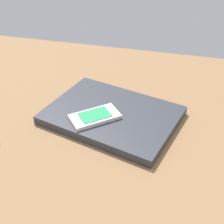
# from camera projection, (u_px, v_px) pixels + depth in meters

# --- Properties ---
(desk_surface) EXTENTS (1.20, 0.80, 0.03)m
(desk_surface) POSITION_uv_depth(u_px,v_px,m) (129.00, 120.00, 0.79)
(desk_surface) COLOR olive
(desk_surface) RESTS_ON ground
(laptop_closed) EXTENTS (0.36, 0.30, 0.02)m
(laptop_closed) POSITION_uv_depth(u_px,v_px,m) (112.00, 115.00, 0.76)
(laptop_closed) COLOR #33353D
(laptop_closed) RESTS_ON desk_surface
(cell_phone_on_laptop) EXTENTS (0.13, 0.12, 0.01)m
(cell_phone_on_laptop) POSITION_uv_depth(u_px,v_px,m) (95.00, 117.00, 0.73)
(cell_phone_on_laptop) COLOR silver
(cell_phone_on_laptop) RESTS_ON laptop_closed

